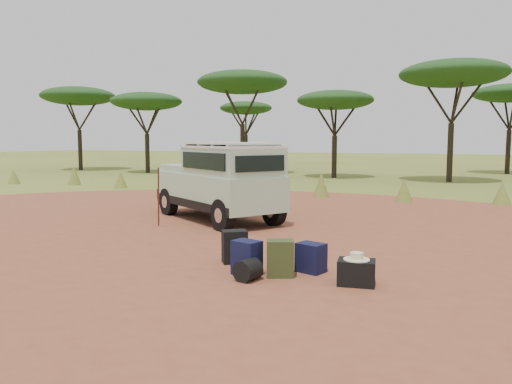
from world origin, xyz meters
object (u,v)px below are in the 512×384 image
at_px(safari_vehicle, 220,183).
at_px(backpack_black, 235,247).
at_px(duffel_navy, 311,258).
at_px(backpack_olive, 280,259).
at_px(hard_case, 356,273).
at_px(backpack_navy, 247,258).
at_px(walking_staff, 158,197).

distance_m(safari_vehicle, backpack_black, 4.61).
bearing_deg(duffel_navy, backpack_olive, -112.41).
height_order(safari_vehicle, hard_case, safari_vehicle).
height_order(backpack_black, backpack_navy, backpack_black).
distance_m(safari_vehicle, backpack_navy, 5.41).
height_order(duffel_navy, hard_case, duffel_navy).
height_order(backpack_black, duffel_navy, backpack_black).
bearing_deg(safari_vehicle, duffel_navy, -14.45).
distance_m(backpack_black, backpack_navy, 0.81).
relative_size(safari_vehicle, backpack_navy, 8.00).
xyz_separation_m(safari_vehicle, backpack_olive, (3.36, -4.41, -0.70)).
bearing_deg(walking_staff, backpack_black, -73.79).
height_order(safari_vehicle, backpack_olive, safari_vehicle).
bearing_deg(hard_case, backpack_olive, 171.98).
bearing_deg(hard_case, walking_staff, 143.13).
relative_size(duffel_navy, hard_case, 0.89).
bearing_deg(backpack_olive, walking_staff, 123.19).
height_order(backpack_olive, duffel_navy, backpack_olive).
bearing_deg(hard_case, backpack_black, 158.78).
relative_size(backpack_navy, backpack_olive, 0.96).
relative_size(backpack_black, duffel_navy, 1.20).
xyz_separation_m(backpack_navy, duffel_navy, (0.87, 0.56, -0.04)).
relative_size(walking_staff, backpack_navy, 2.84).
height_order(backpack_navy, backpack_olive, backpack_olive).
bearing_deg(duffel_navy, backpack_navy, -129.48).
relative_size(backpack_olive, hard_case, 1.08).
bearing_deg(safari_vehicle, walking_staff, -86.58).
bearing_deg(safari_vehicle, backpack_black, -26.70).
xyz_separation_m(safari_vehicle, walking_staff, (-0.86, -1.54, -0.25)).
xyz_separation_m(walking_staff, duffel_navy, (4.58, -2.44, -0.50)).
distance_m(safari_vehicle, walking_staff, 1.78).
bearing_deg(walking_staff, backpack_navy, -76.13).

